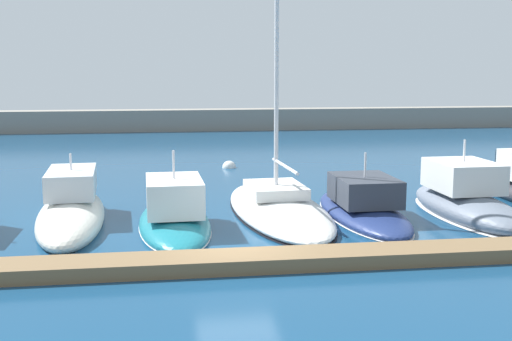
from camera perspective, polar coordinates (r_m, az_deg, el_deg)
The scene contains 10 objects.
ground_plane at distance 19.71m, azimuth -1.69°, elevation -7.58°, with size 120.00×120.00×0.00m, color navy.
dock_pier at distance 18.48m, azimuth -1.26°, elevation -8.04°, with size 32.72×1.42×0.42m, color brown.
breakwater_seawall at distance 58.85m, azimuth -6.16°, elevation 4.47°, with size 108.00×2.15×1.92m, color gray.
motorboat_ivory_third at distance 24.72m, azimuth -16.04°, elevation -3.40°, with size 2.94×8.94×2.89m.
motorboat_teal_fourth at distance 23.27m, azimuth -7.25°, elevation -4.03°, with size 2.79×7.72×3.20m.
sailboat_white_fifth at distance 25.23m, azimuth 1.96°, elevation -3.13°, with size 3.98×10.63×18.17m.
motorboat_navy_sixth at distance 25.02m, azimuth 9.43°, elevation -3.21°, with size 2.73×8.02×2.80m.
motorboat_slate_seventh at distance 26.18m, azimuth 18.05°, elevation -2.51°, with size 2.69×7.66×3.20m.
mooring_buoy_red at distance 36.70m, azimuth 16.24°, elevation -0.13°, with size 0.77×0.77×0.77m, color red.
mooring_buoy_white at distance 36.83m, azimuth -2.40°, elevation 0.26°, with size 0.79×0.79×0.79m, color white.
Camera 1 is at (-2.14, -18.76, 5.66)m, focal length 45.15 mm.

